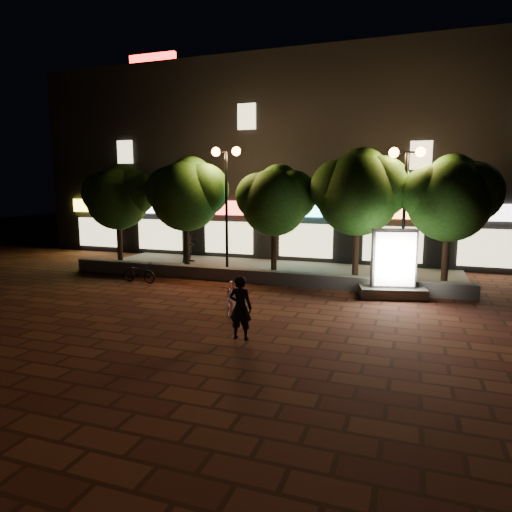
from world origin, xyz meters
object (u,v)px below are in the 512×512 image
at_px(tree_far_left, 119,195).
at_px(ad_kiosk, 393,270).
at_px(tree_mid, 276,198).
at_px(street_lamp_right, 406,180).
at_px(tree_left, 187,192).
at_px(scooter_parked, 139,272).
at_px(tree_right, 360,189).
at_px(street_lamp_left, 226,178).
at_px(tree_far_right, 451,195).
at_px(rider, 241,308).
at_px(scooter_pink, 230,298).
at_px(pedestrian, 190,243).

bearing_deg(tree_far_left, ad_kiosk, -9.68).
bearing_deg(tree_mid, street_lamp_right, -3.04).
relative_size(tree_left, scooter_parked, 3.22).
xyz_separation_m(tree_right, street_lamp_left, (-5.36, -0.26, 0.46)).
distance_m(tree_far_right, street_lamp_right, 1.66).
height_order(tree_far_left, scooter_parked, tree_far_left).
xyz_separation_m(street_lamp_left, rider, (3.50, -7.38, -3.24)).
height_order(tree_left, street_lamp_right, street_lamp_right).
xyz_separation_m(tree_left, street_lamp_left, (1.95, -0.26, 0.58)).
distance_m(street_lamp_right, scooter_pink, 7.86).
bearing_deg(tree_right, scooter_pink, -118.31).
bearing_deg(tree_mid, rider, -79.30).
bearing_deg(pedestrian, tree_right, -83.00).
bearing_deg(tree_far_right, tree_left, 180.00).
bearing_deg(pedestrian, tree_mid, -90.15).
distance_m(tree_right, pedestrian, 8.56).
distance_m(scooter_pink, scooter_parked, 5.58).
bearing_deg(rider, tree_mid, -77.84).
distance_m(tree_far_left, tree_right, 10.81).
distance_m(street_lamp_left, street_lamp_right, 7.00).
bearing_deg(ad_kiosk, pedestrian, 159.09).
xyz_separation_m(street_lamp_left, street_lamp_right, (7.00, 0.00, -0.13)).
relative_size(ad_kiosk, rider, 1.46).
bearing_deg(tree_right, pedestrian, 169.26).
bearing_deg(tree_far_right, scooter_parked, -165.28).
distance_m(tree_right, scooter_pink, 7.06).
bearing_deg(tree_left, scooter_pink, -52.37).
bearing_deg(street_lamp_left, rider, -64.66).
relative_size(tree_left, tree_mid, 1.09).
relative_size(tree_left, tree_right, 0.97).
bearing_deg(street_lamp_left, tree_far_right, 1.76).
relative_size(street_lamp_left, scooter_parked, 3.41).
bearing_deg(tree_right, scooter_parked, -159.76).
height_order(ad_kiosk, rider, ad_kiosk).
bearing_deg(tree_right, ad_kiosk, -55.69).
height_order(street_lamp_right, pedestrian, street_lamp_right).
bearing_deg(ad_kiosk, tree_right, 124.31).
relative_size(rider, pedestrian, 0.86).
relative_size(ad_kiosk, scooter_parked, 1.52).
xyz_separation_m(tree_far_left, street_lamp_left, (5.45, -0.26, 0.74)).
bearing_deg(scooter_parked, tree_left, -4.79).
height_order(tree_mid, scooter_parked, tree_mid).
bearing_deg(tree_left, ad_kiosk, -13.45).
distance_m(tree_mid, rider, 8.15).
height_order(tree_far_right, pedestrian, tree_far_right).
distance_m(tree_far_right, street_lamp_left, 8.58).
height_order(tree_mid, ad_kiosk, tree_mid).
xyz_separation_m(tree_left, tree_mid, (4.00, -0.00, -0.23)).
height_order(tree_far_right, ad_kiosk, tree_far_right).
distance_m(tree_left, scooter_pink, 7.65).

